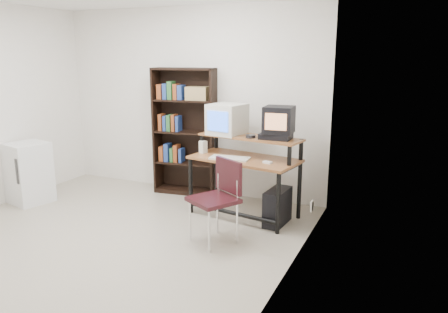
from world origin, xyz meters
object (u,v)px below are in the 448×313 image
at_px(pc_tower, 277,207).
at_px(crt_monitor, 227,119).
at_px(school_chair, 219,192).
at_px(mini_fridge, 29,173).
at_px(bookshelf, 186,130).
at_px(computer_desk, 245,160).
at_px(crt_tv, 279,120).

bearing_deg(pc_tower, crt_monitor, 164.68).
bearing_deg(school_chair, pc_tower, 88.47).
relative_size(pc_tower, school_chair, 0.51).
bearing_deg(crt_monitor, mini_fridge, -149.73).
bearing_deg(bookshelf, school_chair, -56.61).
relative_size(computer_desk, school_chair, 1.57).
bearing_deg(crt_tv, bookshelf, 159.10).
relative_size(school_chair, mini_fridge, 1.08).
bearing_deg(bookshelf, mini_fridge, -151.01).
bearing_deg(school_chair, computer_desk, 121.79).
relative_size(bookshelf, mini_fridge, 2.18).
distance_m(computer_desk, crt_monitor, 0.58).
bearing_deg(computer_desk, pc_tower, -5.63).
distance_m(school_chair, bookshelf, 1.80).
xyz_separation_m(computer_desk, pc_tower, (0.46, -0.12, -0.49)).
bearing_deg(crt_tv, pc_tower, -74.50).
bearing_deg(pc_tower, mini_fridge, -164.92).
bearing_deg(crt_monitor, computer_desk, -15.87).
bearing_deg(crt_monitor, crt_tv, 4.81).
relative_size(crt_monitor, mini_fridge, 0.58).
height_order(computer_desk, bookshelf, bookshelf).
xyz_separation_m(school_chair, mini_fridge, (-2.86, 0.11, -0.14)).
distance_m(crt_monitor, bookshelf, 0.91).
distance_m(computer_desk, crt_tv, 0.64).
bearing_deg(bookshelf, crt_monitor, -31.11).
bearing_deg(computer_desk, mini_fridge, -156.21).
height_order(school_chair, mini_fridge, school_chair).
xyz_separation_m(computer_desk, school_chair, (0.03, -0.83, -0.15)).
relative_size(crt_tv, school_chair, 0.41).
relative_size(computer_desk, pc_tower, 3.08).
xyz_separation_m(pc_tower, mini_fridge, (-3.29, -0.60, 0.20)).
bearing_deg(crt_tv, mini_fridge, -170.55).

